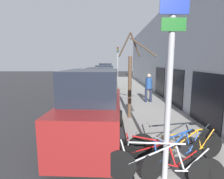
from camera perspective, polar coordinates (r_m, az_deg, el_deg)
name	(u,v)px	position (r m, az deg, el deg)	size (l,w,h in m)	color
ground_plane	(104,103)	(11.62, -2.73, -4.41)	(80.00, 80.00, 0.00)	#28282B
sidewalk_curb	(137,94)	(14.49, 8.06, -1.50)	(3.20, 32.00, 0.15)	gray
building_facade	(160,55)	(14.54, 15.33, 10.77)	(0.23, 32.00, 6.50)	#B2B7C1
signpost	(169,85)	(3.71, 18.19, 1.31)	(0.55, 0.15, 3.89)	#939399
bicycle_0	(162,167)	(4.06, 15.98, -23.09)	(2.38, 0.57, 0.96)	black
bicycle_1	(157,159)	(4.38, 14.56, -21.13)	(1.89, 1.13, 0.84)	black
bicycle_2	(179,154)	(4.65, 20.91, -19.09)	(2.00, 1.17, 0.93)	black
bicycle_3	(188,149)	(5.02, 23.63, -17.37)	(2.11, 0.75, 0.87)	black
bicycle_4	(175,143)	(5.14, 19.99, -16.00)	(2.54, 0.45, 0.97)	black
parked_car_0	(93,110)	(5.94, -6.21, -6.58)	(2.18, 4.58, 2.44)	maroon
parked_car_1	(101,86)	(12.01, -3.67, 1.23)	(2.02, 4.77, 2.32)	navy
parked_car_2	(104,79)	(17.29, -2.58, 3.55)	(2.14, 4.18, 2.36)	#144728
parked_car_3	(106,74)	(22.91, -2.13, 5.08)	(2.00, 4.35, 2.52)	silver
pedestrian_near	(149,86)	(11.27, 11.89, 1.15)	(0.47, 0.40, 1.80)	#1E2338
street_tree	(131,80)	(7.89, 6.11, 3.03)	(1.72, 0.60, 3.82)	#4C3828
traffic_light	(118,59)	(21.82, 1.86, 9.89)	(0.20, 0.30, 4.50)	#939399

